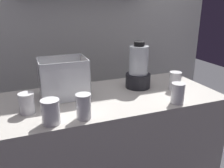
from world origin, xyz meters
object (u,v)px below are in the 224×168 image
object	(u,v)px
juice_cup_orange_far_left	(27,104)
juice_cup_beet_left	(51,113)
blender_pitcher	(138,69)
juice_cup_orange_middle	(84,108)
carrot_display_bin	(64,85)
juice_cup_mango_far_right	(175,82)
juice_cup_pomegranate_right	(178,94)

from	to	relation	value
juice_cup_orange_far_left	juice_cup_beet_left	bearing A→B (deg)	-58.02
blender_pitcher	juice_cup_beet_left	size ratio (longest dim) A/B	2.56
juice_cup_orange_middle	blender_pitcher	bearing A→B (deg)	34.57
carrot_display_bin	juice_cup_mango_far_right	distance (m)	0.76
carrot_display_bin	juice_cup_beet_left	xyz separation A→B (m)	(-0.13, -0.34, -0.02)
carrot_display_bin	juice_cup_orange_middle	xyz separation A→B (m)	(0.04, -0.35, -0.02)
juice_cup_orange_far_left	juice_cup_beet_left	distance (m)	0.20
juice_cup_orange_middle	juice_cup_orange_far_left	bearing A→B (deg)	147.44
blender_pitcher	juice_cup_mango_far_right	bearing A→B (deg)	-33.27
juice_cup_orange_middle	juice_cup_pomegranate_right	world-z (taller)	juice_cup_orange_middle
blender_pitcher	juice_cup_mango_far_right	size ratio (longest dim) A/B	2.56
carrot_display_bin	juice_cup_mango_far_right	world-z (taller)	carrot_display_bin
blender_pitcher	juice_cup_beet_left	distance (m)	0.74
juice_cup_orange_far_left	juice_cup_orange_middle	distance (m)	0.32
juice_cup_orange_middle	juice_cup_mango_far_right	world-z (taller)	juice_cup_orange_middle
carrot_display_bin	juice_cup_beet_left	bearing A→B (deg)	-110.24
carrot_display_bin	blender_pitcher	distance (m)	0.53
juice_cup_orange_middle	juice_cup_pomegranate_right	size ratio (longest dim) A/B	1.08
carrot_display_bin	juice_cup_beet_left	distance (m)	0.37
carrot_display_bin	juice_cup_orange_far_left	world-z (taller)	carrot_display_bin
juice_cup_pomegranate_right	blender_pitcher	bearing A→B (deg)	105.22
juice_cup_pomegranate_right	juice_cup_mango_far_right	bearing A→B (deg)	58.63
carrot_display_bin	juice_cup_mango_far_right	xyz separation A→B (m)	(0.74, -0.16, -0.02)
juice_cup_beet_left	juice_cup_orange_far_left	bearing A→B (deg)	121.98
juice_cup_beet_left	blender_pitcher	bearing A→B (deg)	26.81
juice_cup_pomegranate_right	juice_cup_mango_far_right	xyz separation A→B (m)	(0.12, 0.20, 0.00)
juice_cup_beet_left	juice_cup_pomegranate_right	bearing A→B (deg)	-0.85
blender_pitcher	juice_cup_pomegranate_right	world-z (taller)	blender_pitcher
juice_cup_orange_far_left	juice_cup_orange_middle	bearing A→B (deg)	-32.56
carrot_display_bin	juice_cup_mango_far_right	size ratio (longest dim) A/B	2.32
blender_pitcher	juice_cup_pomegranate_right	distance (m)	0.36
juice_cup_pomegranate_right	juice_cup_mango_far_right	distance (m)	0.23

